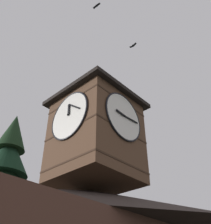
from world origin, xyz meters
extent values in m
pyramid|color=black|center=(-0.69, -0.89, 5.97)|extent=(15.76, 10.12, 2.46)
cube|color=brown|center=(-0.22, -0.09, 9.71)|extent=(4.13, 4.13, 5.02)
cube|color=#3C291C|center=(-0.22, -0.09, 7.80)|extent=(4.17, 4.17, 0.10)
cube|color=#3C291C|center=(-0.22, -0.09, 9.68)|extent=(4.17, 4.17, 0.10)
cube|color=#3C291C|center=(-0.22, -0.09, 11.56)|extent=(4.17, 4.17, 0.10)
cylinder|color=white|center=(-0.22, 2.00, 10.51)|extent=(2.82, 0.10, 2.82)
torus|color=black|center=(-0.22, 2.03, 10.51)|extent=(2.92, 0.10, 2.92)
cube|color=black|center=(0.13, 2.10, 10.54)|extent=(0.71, 0.04, 0.17)
cube|color=black|center=(-0.80, 2.10, 10.55)|extent=(1.16, 0.04, 0.16)
sphere|color=black|center=(-0.22, 2.11, 10.51)|extent=(0.10, 0.10, 0.10)
cylinder|color=white|center=(1.87, -0.09, 10.51)|extent=(0.10, 2.82, 2.82)
torus|color=black|center=(1.89, -0.09, 10.51)|extent=(0.10, 2.92, 2.92)
cube|color=black|center=(1.97, -0.07, 10.86)|extent=(0.04, 0.16, 0.71)
cube|color=black|center=(1.97, 0.37, 10.86)|extent=(0.04, 0.97, 0.77)
sphere|color=black|center=(1.98, -0.09, 10.51)|extent=(0.10, 0.10, 0.10)
cube|color=black|center=(-0.22, -0.09, 12.34)|extent=(4.83, 4.83, 0.25)
cylinder|color=beige|center=(-0.22, -0.09, 13.11)|extent=(2.50, 2.50, 1.28)
cylinder|color=#2D2319|center=(-0.22, -0.09, 12.63)|extent=(2.56, 2.56, 0.10)
cylinder|color=#2D2319|center=(-0.22, -0.09, 12.95)|extent=(2.56, 2.56, 0.10)
cylinder|color=#2D2319|center=(-0.22, -0.09, 13.27)|extent=(2.56, 2.56, 0.10)
cylinder|color=#2D2319|center=(-0.22, -0.09, 13.59)|extent=(2.56, 2.56, 0.10)
cone|color=#384251|center=(-0.22, -0.09, 14.29)|extent=(2.80, 2.80, 1.09)
sphere|color=#2D3847|center=(-0.22, -0.09, 14.94)|extent=(0.16, 0.16, 0.16)
cone|color=black|center=(1.20, -7.60, 9.03)|extent=(4.23, 4.23, 3.35)
cone|color=black|center=(1.20, -7.60, 10.79)|extent=(3.22, 3.22, 3.02)
cone|color=black|center=(1.20, -7.60, 12.72)|extent=(2.20, 2.20, 3.03)
ellipsoid|color=black|center=(-3.80, 0.58, 20.24)|extent=(0.24, 0.14, 0.13)
cube|color=black|center=(-3.79, 0.76, 20.24)|extent=(0.17, 0.35, 0.13)
cube|color=black|center=(-3.80, 0.41, 20.24)|extent=(0.17, 0.35, 0.13)
ellipsoid|color=black|center=(1.19, 1.08, 20.04)|extent=(0.20, 0.12, 0.11)
cube|color=black|center=(1.20, 0.92, 20.04)|extent=(0.15, 0.33, 0.05)
cube|color=black|center=(1.18, 1.25, 20.04)|extent=(0.15, 0.33, 0.05)
camera|label=1|loc=(9.50, 9.67, 2.36)|focal=43.29mm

